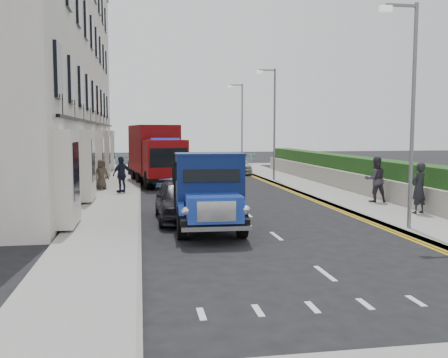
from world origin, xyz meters
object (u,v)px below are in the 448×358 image
lamp_near (410,103)px  lamp_far (241,121)px  bedford_lorry (209,197)px  red_lorry (156,153)px  pedestrian_east_near (419,188)px  lamp_mid (273,118)px  parked_car_front (181,200)px

lamp_near → lamp_far: size_ratio=1.00×
bedford_lorry → red_lorry: size_ratio=0.75×
lamp_far → pedestrian_east_near: lamp_far is taller
lamp_mid → lamp_far: same height
bedford_lorry → lamp_mid: bearing=70.0°
bedford_lorry → pedestrian_east_near: (8.02, 1.64, -0.06)m
lamp_near → lamp_far: bearing=90.0°
lamp_mid → pedestrian_east_near: lamp_mid is taller
pedestrian_east_near → red_lorry: bearing=-76.5°
lamp_far → red_lorry: size_ratio=1.00×
lamp_far → pedestrian_east_near: size_ratio=3.72×
bedford_lorry → pedestrian_east_near: bearing=13.5°
lamp_mid → parked_car_front: bearing=-118.0°
bedford_lorry → red_lorry: 14.91m
lamp_near → red_lorry: bearing=114.7°
lamp_near → parked_car_front: (-6.78, 3.25, -3.26)m
lamp_near → lamp_mid: 16.00m
lamp_mid → bedford_lorry: size_ratio=1.34×
lamp_far → red_lorry: lamp_far is taller
lamp_mid → parked_car_front: 14.80m
lamp_near → lamp_mid: (0.00, 16.00, 0.00)m
lamp_mid → red_lorry: lamp_mid is taller
lamp_mid → red_lorry: size_ratio=1.00×
lamp_mid → lamp_far: bearing=90.0°
lamp_near → pedestrian_east_near: size_ratio=3.72×
bedford_lorry → lamp_far: bearing=78.4°
lamp_mid → lamp_far: size_ratio=1.00×
lamp_near → bedford_lorry: size_ratio=1.34×
bedford_lorry → pedestrian_east_near: 8.18m
lamp_near → red_lorry: 17.44m
bedford_lorry → parked_car_front: bedford_lorry is taller
lamp_far → parked_car_front: lamp_far is taller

